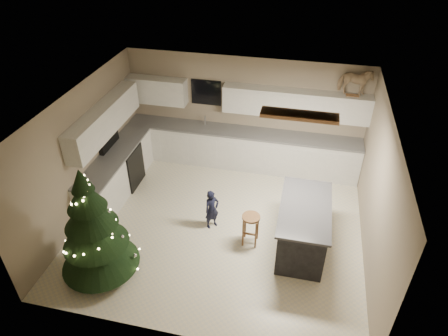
{
  "coord_description": "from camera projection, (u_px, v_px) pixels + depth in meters",
  "views": [
    {
      "loc": [
        1.38,
        -5.77,
        5.5
      ],
      "look_at": [
        0.0,
        0.35,
        1.15
      ],
      "focal_mm": 32.0,
      "sensor_mm": 36.0,
      "label": 1
    }
  ],
  "objects": [
    {
      "name": "ground_plane",
      "position": [
        220.0,
        225.0,
        8.01
      ],
      "size": [
        5.5,
        5.5,
        0.0
      ],
      "primitive_type": "plane",
      "color": "beige"
    },
    {
      "name": "bar_stool",
      "position": [
        251.0,
        223.0,
        7.35
      ],
      "size": [
        0.34,
        0.34,
        0.64
      ],
      "rotation": [
        0.0,
        0.0,
        0.2
      ],
      "color": "brown",
      "rests_on": "ground_plane"
    },
    {
      "name": "toddler",
      "position": [
        212.0,
        209.0,
        7.75
      ],
      "size": [
        0.36,
        0.36,
        0.85
      ],
      "primitive_type": "imported",
      "rotation": [
        0.0,
        0.0,
        0.81
      ],
      "color": "black",
      "rests_on": "ground_plane"
    },
    {
      "name": "cabinetry",
      "position": [
        198.0,
        145.0,
        9.07
      ],
      "size": [
        5.5,
        3.2,
        2.0
      ],
      "color": "silver",
      "rests_on": "ground_plane"
    },
    {
      "name": "room_shell",
      "position": [
        221.0,
        151.0,
        7.01
      ],
      "size": [
        5.52,
        5.02,
        2.61
      ],
      "color": "gray",
      "rests_on": "ground_plane"
    },
    {
      "name": "rocking_horse",
      "position": [
        355.0,
        82.0,
        8.14
      ],
      "size": [
        0.7,
        0.35,
        0.6
      ],
      "rotation": [
        0.0,
        0.0,
        1.51
      ],
      "color": "brown",
      "rests_on": "cabinetry"
    },
    {
      "name": "island",
      "position": [
        303.0,
        227.0,
        7.26
      ],
      "size": [
        0.9,
        1.7,
        0.95
      ],
      "color": "black",
      "rests_on": "ground_plane"
    },
    {
      "name": "christmas_tree",
      "position": [
        94.0,
        233.0,
        6.54
      ],
      "size": [
        1.37,
        1.32,
        2.18
      ],
      "rotation": [
        0.0,
        0.0,
        -0.27
      ],
      "color": "#3F2816",
      "rests_on": "ground_plane"
    }
  ]
}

